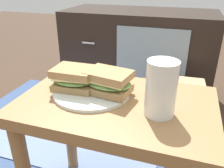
{
  "coord_description": "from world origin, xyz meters",
  "views": [
    {
      "loc": [
        0.17,
        -0.56,
        0.79
      ],
      "look_at": [
        -0.01,
        0.0,
        0.51
      ],
      "focal_mm": 37.38,
      "sensor_mm": 36.0,
      "label": 1
    }
  ],
  "objects": [
    {
      "name": "paper_bag",
      "position": [
        0.18,
        0.5,
        0.16
      ],
      "size": [
        0.23,
        0.17,
        0.33
      ],
      "color": "tan",
      "rests_on": "ground"
    },
    {
      "name": "side_table",
      "position": [
        0.0,
        0.0,
        0.37
      ],
      "size": [
        0.56,
        0.36,
        0.46
      ],
      "color": "olive",
      "rests_on": "ground"
    },
    {
      "name": "area_rug",
      "position": [
        -0.39,
        0.45,
        0.0
      ],
      "size": [
        1.24,
        0.89,
        0.01
      ],
      "color": "#384C72",
      "rests_on": "ground"
    },
    {
      "name": "tv_cabinet",
      "position": [
        -0.14,
        0.95,
        0.29
      ],
      "size": [
        0.96,
        0.46,
        0.58
      ],
      "color": "black",
      "rests_on": "ground"
    },
    {
      "name": "sandwich_front",
      "position": [
        -0.14,
        0.02,
        0.5
      ],
      "size": [
        0.14,
        0.11,
        0.07
      ],
      "color": "#9E7A4C",
      "rests_on": "plate"
    },
    {
      "name": "sandwich_back",
      "position": [
        -0.03,
        0.02,
        0.5
      ],
      "size": [
        0.15,
        0.12,
        0.07
      ],
      "color": "#9E7A4C",
      "rests_on": "plate"
    },
    {
      "name": "plate",
      "position": [
        -0.08,
        0.02,
        0.47
      ],
      "size": [
        0.23,
        0.23,
        0.01
      ],
      "primitive_type": "cylinder",
      "color": "silver",
      "rests_on": "side_table"
    },
    {
      "name": "beer_glass",
      "position": [
        0.13,
        -0.03,
        0.53
      ],
      "size": [
        0.08,
        0.08,
        0.14
      ],
      "color": "silver",
      "rests_on": "side_table"
    }
  ]
}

